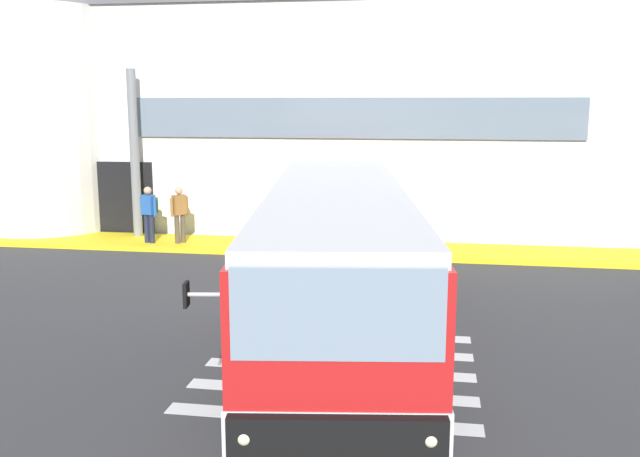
% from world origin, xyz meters
% --- Properties ---
extents(ground_plane, '(80.00, 90.00, 0.02)m').
position_xyz_m(ground_plane, '(0.00, 0.00, -0.01)').
color(ground_plane, '#353538').
rests_on(ground_plane, ground).
extents(bay_paint_stripes, '(4.40, 3.96, 0.01)m').
position_xyz_m(bay_paint_stripes, '(2.00, -4.20, 0.00)').
color(bay_paint_stripes, silver).
rests_on(bay_paint_stripes, ground).
extents(terminal_building, '(21.24, 13.80, 7.51)m').
position_xyz_m(terminal_building, '(-0.68, 11.59, 3.74)').
color(terminal_building, silver).
rests_on(terminal_building, ground).
extents(boarding_curb, '(23.44, 2.00, 0.15)m').
position_xyz_m(boarding_curb, '(0.00, 4.80, 0.07)').
color(boarding_curb, yellow).
rests_on(boarding_curb, ground).
extents(entry_support_column, '(0.28, 0.28, 5.11)m').
position_xyz_m(entry_support_column, '(-5.62, 5.40, 2.70)').
color(entry_support_column, slate).
rests_on(entry_support_column, boarding_curb).
extents(bus_main_foreground, '(4.21, 12.36, 2.70)m').
position_xyz_m(bus_main_foreground, '(1.64, -1.77, 1.34)').
color(bus_main_foreground, red).
rests_on(bus_main_foreground, ground).
extents(passenger_near_column, '(0.56, 0.46, 1.68)m').
position_xyz_m(passenger_near_column, '(-4.81, 4.42, 1.11)').
color(passenger_near_column, '#1E2338').
rests_on(passenger_near_column, boarding_curb).
extents(passenger_by_doorway, '(0.41, 0.48, 1.68)m').
position_xyz_m(passenger_by_doorway, '(-3.91, 4.53, 1.08)').
color(passenger_by_doorway, '#4C4233').
rests_on(passenger_by_doorway, boarding_curb).
extents(safety_bollard_yellow, '(0.18, 0.18, 0.90)m').
position_xyz_m(safety_bollard_yellow, '(0.81, 3.60, 0.45)').
color(safety_bollard_yellow, yellow).
rests_on(safety_bollard_yellow, ground).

